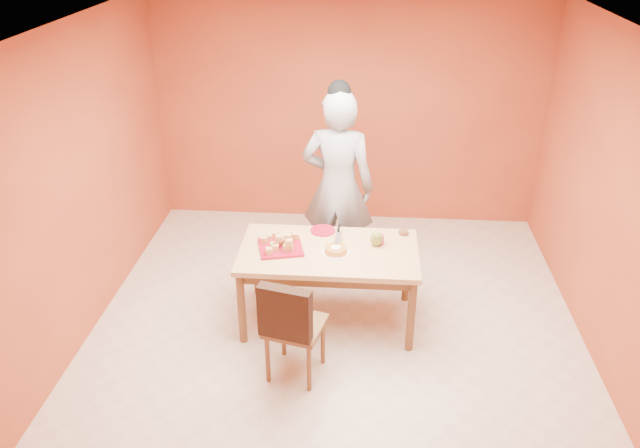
# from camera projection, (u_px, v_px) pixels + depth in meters

# --- Properties ---
(floor) EXTENTS (5.00, 5.00, 0.00)m
(floor) POSITION_uv_depth(u_px,v_px,m) (335.00, 338.00, 5.67)
(floor) COLOR beige
(floor) RESTS_ON ground
(ceiling) EXTENTS (5.00, 5.00, 0.00)m
(ceiling) POSITION_uv_depth(u_px,v_px,m) (339.00, 33.00, 4.42)
(ceiling) COLOR white
(ceiling) RESTS_ON wall_back
(wall_back) EXTENTS (4.50, 0.00, 4.50)m
(wall_back) POSITION_uv_depth(u_px,v_px,m) (348.00, 112.00, 7.26)
(wall_back) COLOR #BF512C
(wall_back) RESTS_ON floor
(wall_left) EXTENTS (0.00, 5.00, 5.00)m
(wall_left) POSITION_uv_depth(u_px,v_px,m) (67.00, 196.00, 5.20)
(wall_left) COLOR #BF512C
(wall_left) RESTS_ON floor
(wall_right) EXTENTS (0.00, 5.00, 5.00)m
(wall_right) POSITION_uv_depth(u_px,v_px,m) (622.00, 214.00, 4.89)
(wall_right) COLOR #BF512C
(wall_right) RESTS_ON floor
(dining_table) EXTENTS (1.60, 0.90, 0.76)m
(dining_table) POSITION_uv_depth(u_px,v_px,m) (329.00, 259.00, 5.62)
(dining_table) COLOR tan
(dining_table) RESTS_ON floor
(dining_chair) EXTENTS (0.54, 0.61, 0.97)m
(dining_chair) POSITION_uv_depth(u_px,v_px,m) (295.00, 325.00, 5.02)
(dining_chair) COLOR brown
(dining_chair) RESTS_ON floor
(pastry_pile) EXTENTS (0.34, 0.34, 0.11)m
(pastry_pile) POSITION_uv_depth(u_px,v_px,m) (280.00, 241.00, 5.57)
(pastry_pile) COLOR tan
(pastry_pile) RESTS_ON pastry_platter
(person) EXTENTS (0.79, 0.57, 2.00)m
(person) POSITION_uv_depth(u_px,v_px,m) (338.00, 187.00, 6.21)
(person) COLOR gray
(person) RESTS_ON floor
(pastry_platter) EXTENTS (0.46, 0.46, 0.02)m
(pastry_platter) POSITION_uv_depth(u_px,v_px,m) (281.00, 247.00, 5.60)
(pastry_platter) COLOR maroon
(pastry_platter) RESTS_ON dining_table
(red_dinner_plate) EXTENTS (0.26, 0.26, 0.01)m
(red_dinner_plate) POSITION_uv_depth(u_px,v_px,m) (323.00, 230.00, 5.89)
(red_dinner_plate) COLOR maroon
(red_dinner_plate) RESTS_ON dining_table
(white_cake_plate) EXTENTS (0.27, 0.27, 0.01)m
(white_cake_plate) POSITION_uv_depth(u_px,v_px,m) (336.00, 253.00, 5.52)
(white_cake_plate) COLOR white
(white_cake_plate) RESTS_ON dining_table
(sponge_cake) EXTENTS (0.22, 0.22, 0.05)m
(sponge_cake) POSITION_uv_depth(u_px,v_px,m) (336.00, 250.00, 5.51)
(sponge_cake) COLOR orange
(sponge_cake) RESTS_ON white_cake_plate
(cake_server) EXTENTS (0.06, 0.24, 0.01)m
(cake_server) POSITION_uv_depth(u_px,v_px,m) (338.00, 237.00, 5.65)
(cake_server) COLOR silver
(cake_server) RESTS_ON sponge_cake
(egg_ornament) EXTENTS (0.14, 0.12, 0.15)m
(egg_ornament) POSITION_uv_depth(u_px,v_px,m) (377.00, 239.00, 5.61)
(egg_ornament) COLOR olive
(egg_ornament) RESTS_ON dining_table
(magenta_glass) EXTENTS (0.08, 0.08, 0.09)m
(magenta_glass) POSITION_uv_depth(u_px,v_px,m) (381.00, 239.00, 5.66)
(magenta_glass) COLOR #BE1C6B
(magenta_glass) RESTS_ON dining_table
(checker_tin) EXTENTS (0.12, 0.12, 0.03)m
(checker_tin) POSITION_uv_depth(u_px,v_px,m) (404.00, 233.00, 5.84)
(checker_tin) COLOR #34190E
(checker_tin) RESTS_ON dining_table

